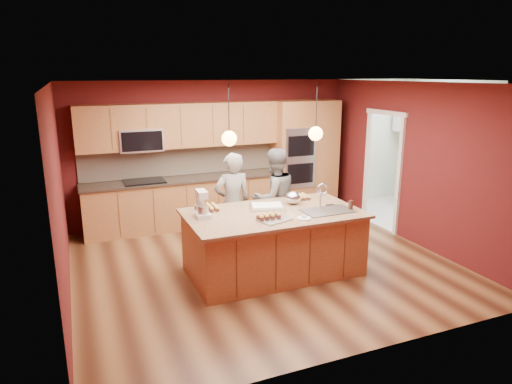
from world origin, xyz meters
name	(u,v)px	position (x,y,z in m)	size (l,w,h in m)	color
floor	(263,264)	(0.00, 0.00, 0.00)	(5.50, 5.50, 0.00)	#462515
ceiling	(264,83)	(0.00, 0.00, 2.70)	(5.50, 5.50, 0.00)	white
wall_back	(213,151)	(0.00, 2.50, 1.35)	(5.50, 5.50, 0.00)	#501414
wall_front	(366,232)	(0.00, -2.50, 1.35)	(5.50, 5.50, 0.00)	#501414
wall_left	(59,197)	(-2.75, 0.00, 1.35)	(5.00, 5.00, 0.00)	#501414
wall_right	(414,164)	(2.75, 0.00, 1.35)	(5.00, 5.00, 0.00)	#501414
cabinet_run	(183,175)	(-0.68, 2.25, 0.98)	(3.74, 0.64, 2.30)	#975E3A
oven_column	(304,158)	(1.85, 2.19, 1.15)	(1.30, 0.62, 2.30)	#975E3A
doorway_trim	(382,172)	(2.73, 0.80, 1.05)	(0.08, 1.11, 2.20)	white
laundry_room	(439,118)	(4.35, 1.20, 1.95)	(2.60, 2.70, 2.70)	beige
pendant_left	(229,138)	(-0.63, -0.30, 2.00)	(0.20, 0.20, 0.80)	black
pendant_right	(316,133)	(0.67, -0.30, 2.00)	(0.20, 0.20, 0.80)	black
island	(274,242)	(0.04, -0.31, 0.47)	(2.49, 1.39, 1.29)	#975E3A
person_left	(233,203)	(-0.26, 0.64, 0.82)	(0.60, 0.39, 1.64)	black
person_right	(274,198)	(0.46, 0.64, 0.83)	(0.81, 0.63, 1.66)	gray
stand_mixer	(202,206)	(-0.97, -0.13, 1.08)	(0.21, 0.28, 0.37)	white
sheet_cake	(267,206)	(0.02, -0.08, 0.94)	(0.59, 0.50, 0.05)	white
cooling_rack	(275,219)	(-0.12, -0.65, 0.93)	(0.43, 0.31, 0.02)	#B0B2B8
mixing_bowl	(293,198)	(0.47, -0.03, 1.01)	(0.24, 0.24, 0.20)	silver
plate	(304,218)	(0.28, -0.74, 0.92)	(0.19, 0.19, 0.01)	silver
tumbler	(351,205)	(1.11, -0.61, 0.98)	(0.07, 0.07, 0.13)	#3E2116
phone	(330,205)	(0.95, -0.32, 0.92)	(0.12, 0.07, 0.01)	black
cupcakes_left	(207,208)	(-0.83, 0.15, 0.95)	(0.32, 0.32, 0.07)	#DCB553
cupcakes_rack	(269,216)	(-0.19, -0.61, 0.97)	(0.34, 0.17, 0.08)	#DCB553
cupcakes_right	(302,197)	(0.73, 0.17, 0.95)	(0.22, 0.29, 0.07)	#DCB553
washer	(436,194)	(4.18, 0.91, 0.47)	(0.58, 0.60, 0.93)	white
dryer	(414,187)	(4.20, 1.57, 0.46)	(0.57, 0.59, 0.92)	white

